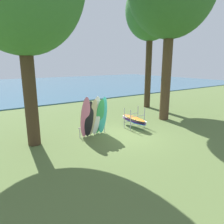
% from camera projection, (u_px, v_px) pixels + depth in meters
% --- Properties ---
extents(ground_plane, '(80.00, 80.00, 0.00)m').
position_uv_depth(ground_plane, '(127.00, 136.00, 11.32)').
color(ground_plane, '#566B38').
extents(lake_water, '(80.00, 36.00, 0.10)m').
position_uv_depth(lake_water, '(20.00, 87.00, 34.29)').
color(lake_water, '#38607A').
rests_on(lake_water, ground).
extents(tree_mid_behind, '(4.16, 4.16, 10.48)m').
position_uv_depth(tree_mid_behind, '(151.00, 12.00, 16.83)').
color(tree_mid_behind, '#42301E').
rests_on(tree_mid_behind, ground).
extents(leaning_board_pile, '(1.73, 0.74, 2.28)m').
position_uv_depth(leaning_board_pile, '(94.00, 117.00, 11.03)').
color(leaning_board_pile, pink).
rests_on(leaning_board_pile, ground).
extents(board_storage_rack, '(1.15, 2.13, 1.25)m').
position_uv_depth(board_storage_rack, '(134.00, 119.00, 12.66)').
color(board_storage_rack, '#9EA0A5').
rests_on(board_storage_rack, ground).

